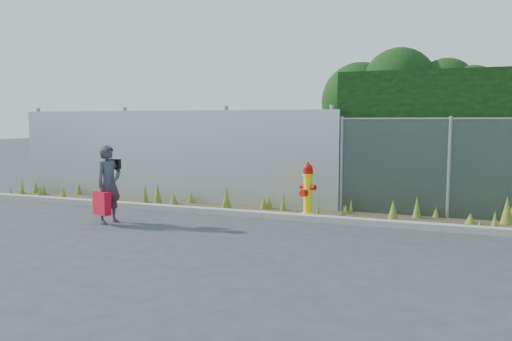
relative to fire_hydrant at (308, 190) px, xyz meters
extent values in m
plane|color=#363638|center=(-0.50, -2.29, -0.54)|extent=(80.00, 80.00, 0.00)
cube|color=#9D998E|center=(-0.50, -0.49, -0.48)|extent=(16.00, 0.22, 0.12)
cube|color=#403725|center=(-0.50, 0.11, -0.53)|extent=(16.00, 1.20, 0.01)
cone|color=#54681F|center=(-3.00, 0.53, -0.40)|extent=(0.17, 0.17, 0.27)
cone|color=#54681F|center=(0.70, 0.45, -0.44)|extent=(0.11, 0.11, 0.20)
cone|color=#54681F|center=(-7.90, 0.22, -0.41)|extent=(0.18, 0.18, 0.26)
cone|color=#54681F|center=(-3.22, 0.13, -0.40)|extent=(0.23, 0.23, 0.27)
cone|color=#54681F|center=(-1.87, 0.08, -0.29)|extent=(0.23, 0.23, 0.51)
cone|color=#54681F|center=(-4.02, 0.16, -0.31)|extent=(0.16, 0.16, 0.46)
cone|color=#54681F|center=(3.23, -0.33, -0.44)|extent=(0.15, 0.15, 0.20)
cone|color=#54681F|center=(-7.18, 0.12, -0.41)|extent=(0.14, 0.14, 0.26)
cone|color=#54681F|center=(-4.77, -0.08, -0.43)|extent=(0.19, 0.19, 0.22)
cone|color=#54681F|center=(2.13, 0.50, -0.32)|extent=(0.17, 0.17, 0.45)
cone|color=#54681F|center=(-7.25, 0.32, -0.41)|extent=(0.15, 0.15, 0.27)
cone|color=#54681F|center=(0.73, 0.07, -0.42)|extent=(0.09, 0.09, 0.25)
cone|color=#54681F|center=(3.11, 0.27, -0.44)|extent=(0.20, 0.20, 0.21)
cone|color=#54681F|center=(0.28, -0.28, -0.35)|extent=(0.08, 0.08, 0.38)
cone|color=#54681F|center=(-1.01, 0.45, -0.38)|extent=(0.17, 0.17, 0.31)
cone|color=#54681F|center=(-7.65, 0.01, -0.30)|extent=(0.10, 0.10, 0.47)
cone|color=#54681F|center=(1.72, -0.09, -0.32)|extent=(0.23, 0.23, 0.43)
cone|color=#54681F|center=(-7.73, -0.29, -0.42)|extent=(0.11, 0.11, 0.24)
cone|color=#54681F|center=(-3.53, -0.07, -0.27)|extent=(0.22, 0.22, 0.53)
cone|color=#54681F|center=(-1.09, 0.36, -0.39)|extent=(0.18, 0.18, 0.30)
cone|color=#54681F|center=(2.49, 0.67, -0.43)|extent=(0.14, 0.14, 0.22)
cone|color=#54681F|center=(-7.69, 0.49, -0.39)|extent=(0.20, 0.20, 0.31)
cone|color=#54681F|center=(-6.39, 0.65, -0.39)|extent=(0.17, 0.17, 0.29)
cone|color=#54681F|center=(-6.04, -0.30, -0.37)|extent=(0.20, 0.20, 0.34)
cone|color=#54681F|center=(0.81, 0.49, -0.38)|extent=(0.09, 0.09, 0.32)
cone|color=#54681F|center=(3.47, -0.30, -0.35)|extent=(0.15, 0.15, 0.37)
cone|color=#54681F|center=(-0.64, 0.35, -0.33)|extent=(0.13, 0.13, 0.41)
cone|color=#54681F|center=(-1.79, -0.22, -0.42)|extent=(0.22, 0.22, 0.23)
cone|color=#54681F|center=(3.74, 0.45, -0.27)|extent=(0.23, 0.23, 0.55)
cube|color=#B4B7BC|center=(-3.75, 0.71, 0.56)|extent=(8.50, 0.08, 2.20)
cylinder|color=gray|center=(-7.80, 0.83, 0.61)|extent=(0.10, 0.10, 2.30)
cylinder|color=gray|center=(-5.00, 0.83, 0.61)|extent=(0.10, 0.10, 2.30)
cylinder|color=gray|center=(-2.20, 0.83, 0.61)|extent=(0.10, 0.10, 2.30)
cylinder|color=gray|center=(0.30, 0.83, 0.61)|extent=(0.10, 0.10, 2.30)
cube|color=gray|center=(3.75, 0.71, 0.46)|extent=(6.50, 0.03, 2.00)
cylinder|color=gray|center=(3.75, 0.71, 1.46)|extent=(6.50, 0.04, 0.04)
cylinder|color=gray|center=(0.55, 0.71, 0.49)|extent=(0.07, 0.07, 2.05)
cylinder|color=gray|center=(2.70, 0.71, 0.49)|extent=(0.07, 0.07, 2.05)
sphere|color=black|center=(0.72, 2.00, 1.87)|extent=(1.81, 1.81, 1.81)
sphere|color=black|center=(1.61, 1.71, 2.22)|extent=(1.62, 1.62, 1.62)
sphere|color=black|center=(2.58, 1.79, 2.10)|extent=(1.33, 1.33, 1.33)
sphere|color=black|center=(3.10, 1.56, 2.01)|extent=(1.13, 1.13, 1.13)
sphere|color=black|center=(3.85, 1.57, 1.85)|extent=(1.30, 1.30, 1.30)
cylinder|color=yellow|center=(0.00, 0.01, -0.51)|extent=(0.27, 0.27, 0.06)
cylinder|color=yellow|center=(0.00, 0.01, -0.12)|extent=(0.18, 0.18, 0.83)
cylinder|color=yellow|center=(0.00, 0.01, 0.31)|extent=(0.24, 0.24, 0.05)
cylinder|color=#B20F0A|center=(0.00, 0.01, 0.38)|extent=(0.21, 0.21, 0.10)
sphere|color=#B20F0A|center=(0.00, 0.01, 0.45)|extent=(0.19, 0.19, 0.19)
cylinder|color=#B20F0A|center=(0.00, 0.01, 0.55)|extent=(0.05, 0.05, 0.05)
cylinder|color=#B20F0A|center=(-0.14, 0.01, 0.07)|extent=(0.10, 0.11, 0.11)
cylinder|color=#B20F0A|center=(0.14, 0.01, 0.07)|extent=(0.10, 0.11, 0.11)
cylinder|color=#B20F0A|center=(0.00, -0.13, -0.05)|extent=(0.15, 0.12, 0.15)
imported|color=#105E6A|center=(-3.38, -2.03, 0.21)|extent=(0.48, 0.62, 1.50)
cube|color=red|center=(-3.39, -2.24, -0.12)|extent=(0.40, 0.15, 0.44)
cylinder|color=red|center=(-3.39, -2.24, 0.17)|extent=(0.19, 0.02, 0.02)
cube|color=black|center=(-3.40, -1.83, 0.58)|extent=(0.26, 0.11, 0.19)
camera|label=1|loc=(2.59, -9.87, 1.43)|focal=35.00mm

